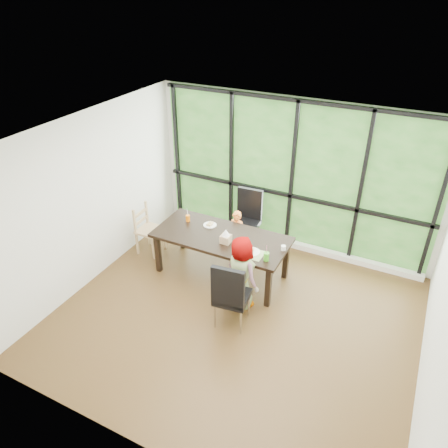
{
  "coord_description": "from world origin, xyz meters",
  "views": [
    {
      "loc": [
        1.94,
        -4.27,
        4.39
      ],
      "look_at": [
        -0.56,
        0.73,
        1.05
      ],
      "focal_mm": 34.22,
      "sensor_mm": 36.0,
      "label": 1
    }
  ],
  "objects_px": {
    "dining_table": "(221,255)",
    "chair_window_leather": "(246,220)",
    "green_cup": "(266,257)",
    "child_older": "(243,273)",
    "tissue_box": "(226,239)",
    "plate_near": "(252,252)",
    "chair_end_beech": "(150,230)",
    "white_mug": "(283,248)",
    "plate_far": "(210,225)",
    "orange_cup": "(188,218)",
    "child_toddler": "(237,235)",
    "chair_interior_leather": "(232,293)"
  },
  "relations": [
    {
      "from": "orange_cup",
      "to": "green_cup",
      "type": "distance_m",
      "value": 1.66
    },
    {
      "from": "plate_far",
      "to": "green_cup",
      "type": "height_order",
      "value": "green_cup"
    },
    {
      "from": "chair_end_beech",
      "to": "orange_cup",
      "type": "bearing_deg",
      "value": -79.54
    },
    {
      "from": "dining_table",
      "to": "child_toddler",
      "type": "xyz_separation_m",
      "value": [
        0.0,
        0.59,
        0.07
      ]
    },
    {
      "from": "chair_window_leather",
      "to": "orange_cup",
      "type": "relative_size",
      "value": 9.7
    },
    {
      "from": "chair_end_beech",
      "to": "green_cup",
      "type": "bearing_deg",
      "value": -98.61
    },
    {
      "from": "chair_window_leather",
      "to": "tissue_box",
      "type": "distance_m",
      "value": 1.13
    },
    {
      "from": "white_mug",
      "to": "tissue_box",
      "type": "distance_m",
      "value": 0.89
    },
    {
      "from": "plate_near",
      "to": "chair_window_leather",
      "type": "bearing_deg",
      "value": 117.95
    },
    {
      "from": "chair_end_beech",
      "to": "child_older",
      "type": "height_order",
      "value": "child_older"
    },
    {
      "from": "chair_interior_leather",
      "to": "green_cup",
      "type": "height_order",
      "value": "chair_interior_leather"
    },
    {
      "from": "chair_end_beech",
      "to": "child_toddler",
      "type": "xyz_separation_m",
      "value": [
        1.42,
        0.56,
        -0.01
      ]
    },
    {
      "from": "white_mug",
      "to": "chair_interior_leather",
      "type": "bearing_deg",
      "value": -109.91
    },
    {
      "from": "chair_window_leather",
      "to": "child_toddler",
      "type": "distance_m",
      "value": 0.37
    },
    {
      "from": "dining_table",
      "to": "plate_far",
      "type": "distance_m",
      "value": 0.54
    },
    {
      "from": "chair_end_beech",
      "to": "tissue_box",
      "type": "height_order",
      "value": "chair_end_beech"
    },
    {
      "from": "tissue_box",
      "to": "chair_interior_leather",
      "type": "bearing_deg",
      "value": -58.12
    },
    {
      "from": "orange_cup",
      "to": "green_cup",
      "type": "height_order",
      "value": "green_cup"
    },
    {
      "from": "child_older",
      "to": "plate_far",
      "type": "bearing_deg",
      "value": -14.31
    },
    {
      "from": "chair_window_leather",
      "to": "green_cup",
      "type": "distance_m",
      "value": 1.55
    },
    {
      "from": "white_mug",
      "to": "child_older",
      "type": "bearing_deg",
      "value": -121.8
    },
    {
      "from": "dining_table",
      "to": "green_cup",
      "type": "relative_size",
      "value": 16.58
    },
    {
      "from": "dining_table",
      "to": "child_older",
      "type": "distance_m",
      "value": 0.87
    },
    {
      "from": "chair_end_beech",
      "to": "plate_far",
      "type": "xyz_separation_m",
      "value": [
        1.11,
        0.18,
        0.31
      ]
    },
    {
      "from": "child_older",
      "to": "orange_cup",
      "type": "bearing_deg",
      "value": -3.81
    },
    {
      "from": "chair_window_leather",
      "to": "tissue_box",
      "type": "bearing_deg",
      "value": -86.57
    },
    {
      "from": "chair_end_beech",
      "to": "plate_near",
      "type": "relative_size",
      "value": 3.7
    },
    {
      "from": "chair_interior_leather",
      "to": "plate_far",
      "type": "relative_size",
      "value": 4.92
    },
    {
      "from": "chair_window_leather",
      "to": "plate_near",
      "type": "distance_m",
      "value": 1.32
    },
    {
      "from": "chair_window_leather",
      "to": "child_older",
      "type": "distance_m",
      "value": 1.62
    },
    {
      "from": "chair_end_beech",
      "to": "white_mug",
      "type": "height_order",
      "value": "chair_end_beech"
    },
    {
      "from": "plate_near",
      "to": "orange_cup",
      "type": "xyz_separation_m",
      "value": [
        -1.33,
        0.37,
        0.05
      ]
    },
    {
      "from": "chair_window_leather",
      "to": "chair_end_beech",
      "type": "distance_m",
      "value": 1.71
    },
    {
      "from": "green_cup",
      "to": "tissue_box",
      "type": "xyz_separation_m",
      "value": [
        -0.74,
        0.16,
        -0.0
      ]
    },
    {
      "from": "chair_window_leather",
      "to": "chair_interior_leather",
      "type": "xyz_separation_m",
      "value": [
        0.64,
        -1.89,
        0.0
      ]
    },
    {
      "from": "white_mug",
      "to": "plate_far",
      "type": "bearing_deg",
      "value": 174.09
    },
    {
      "from": "child_toddler",
      "to": "child_older",
      "type": "xyz_separation_m",
      "value": [
        0.64,
        -1.13,
        0.15
      ]
    },
    {
      "from": "chair_interior_leather",
      "to": "white_mug",
      "type": "xyz_separation_m",
      "value": [
        0.37,
        1.01,
        0.25
      ]
    },
    {
      "from": "chair_window_leather",
      "to": "green_cup",
      "type": "bearing_deg",
      "value": -58.81
    },
    {
      "from": "chair_interior_leather",
      "to": "chair_end_beech",
      "type": "bearing_deg",
      "value": -32.3
    },
    {
      "from": "child_toddler",
      "to": "tissue_box",
      "type": "relative_size",
      "value": 5.9
    },
    {
      "from": "dining_table",
      "to": "chair_window_leather",
      "type": "relative_size",
      "value": 2.0
    },
    {
      "from": "plate_near",
      "to": "green_cup",
      "type": "distance_m",
      "value": 0.29
    },
    {
      "from": "tissue_box",
      "to": "plate_near",
      "type": "bearing_deg",
      "value": -7.99
    },
    {
      "from": "plate_far",
      "to": "white_mug",
      "type": "bearing_deg",
      "value": -5.91
    },
    {
      "from": "dining_table",
      "to": "green_cup",
      "type": "bearing_deg",
      "value": -18.62
    },
    {
      "from": "white_mug",
      "to": "orange_cup",
      "type": "bearing_deg",
      "value": 176.74
    },
    {
      "from": "chair_interior_leather",
      "to": "child_older",
      "type": "xyz_separation_m",
      "value": [
        -0.01,
        0.4,
        0.05
      ]
    },
    {
      "from": "tissue_box",
      "to": "chair_end_beech",
      "type": "bearing_deg",
      "value": 174.01
    },
    {
      "from": "chair_end_beech",
      "to": "white_mug",
      "type": "bearing_deg",
      "value": -89.65
    }
  ]
}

